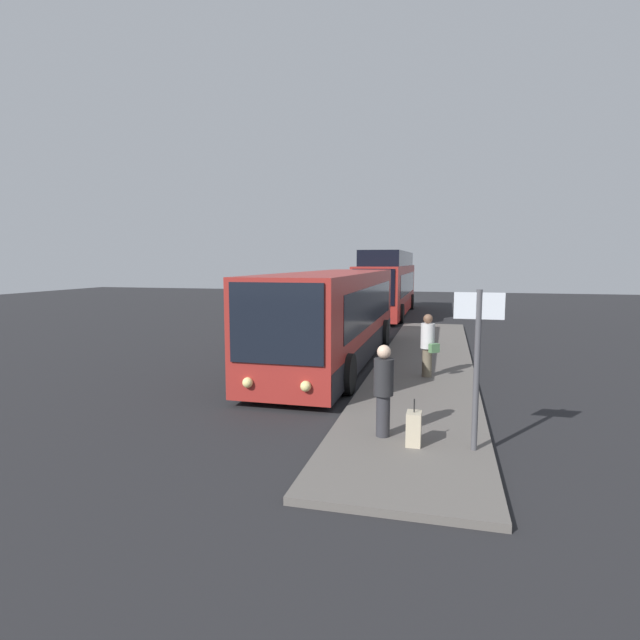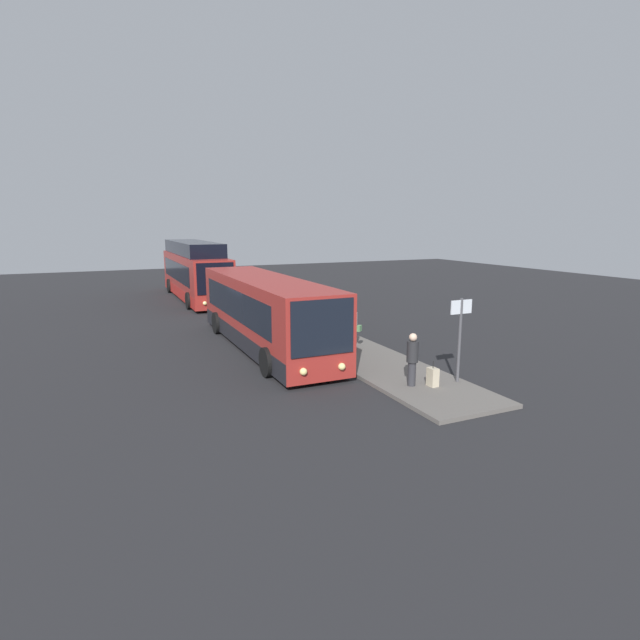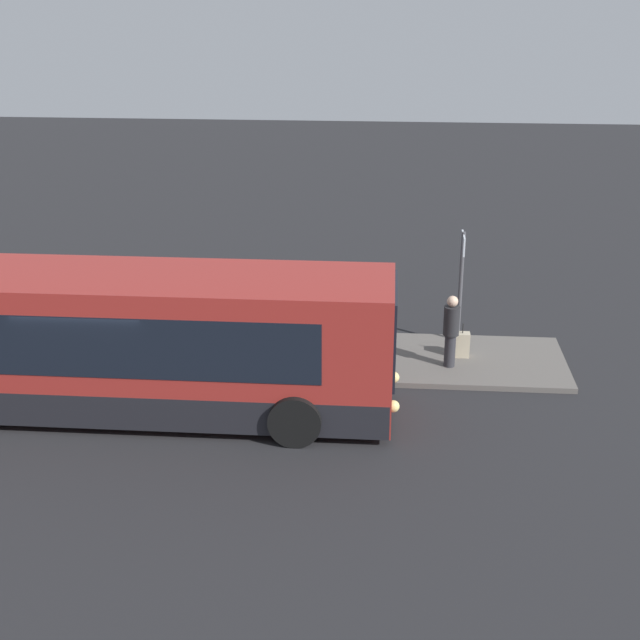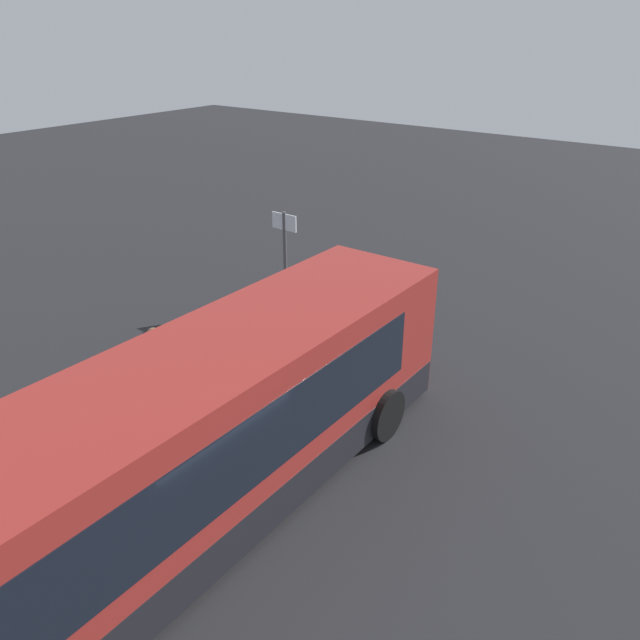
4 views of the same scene
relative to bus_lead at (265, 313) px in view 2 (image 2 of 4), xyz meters
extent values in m
plane|color=#232326|center=(-0.18, -0.11, -1.48)|extent=(80.00, 80.00, 0.00)
cube|color=#605B56|center=(-0.18, 2.95, -1.41)|extent=(20.00, 2.93, 0.12)
cube|color=maroon|center=(0.05, 0.00, 0.10)|extent=(11.48, 2.44, 2.78)
cube|color=black|center=(0.05, 0.00, -0.95)|extent=(11.42, 2.46, 0.70)
cube|color=black|center=(-0.24, 0.00, 0.43)|extent=(9.41, 2.47, 1.22)
cube|color=black|center=(5.81, 0.00, 0.50)|extent=(0.06, 2.15, 1.78)
sphere|color=#F9E58C|center=(5.83, 0.67, -0.85)|extent=(0.24, 0.24, 0.24)
sphere|color=#F9E58C|center=(5.83, -0.67, -0.85)|extent=(0.24, 0.24, 0.24)
cylinder|color=black|center=(3.95, 1.22, -0.96)|extent=(1.03, 0.30, 1.03)
cylinder|color=black|center=(3.95, -1.22, -0.96)|extent=(1.03, 0.30, 1.03)
cylinder|color=black|center=(-3.51, 1.22, -0.96)|extent=(1.03, 0.30, 1.03)
cylinder|color=black|center=(-3.51, -1.22, -0.96)|extent=(1.03, 0.30, 1.03)
cube|color=maroon|center=(-15.22, 0.00, 0.14)|extent=(12.48, 2.44, 2.86)
cube|color=#B2231E|center=(-15.22, 0.00, -0.94)|extent=(12.41, 2.46, 0.70)
cube|color=black|center=(-15.53, 0.00, 0.48)|extent=(10.23, 2.47, 1.26)
cube|color=black|center=(-8.96, 0.00, 0.55)|extent=(0.06, 2.15, 1.83)
sphere|color=#F9E58C|center=(-8.94, 0.67, -0.84)|extent=(0.24, 0.24, 0.24)
sphere|color=#F9E58C|center=(-8.94, -0.67, -0.84)|extent=(0.24, 0.24, 0.24)
cylinder|color=black|center=(-10.98, 1.22, -0.95)|extent=(1.05, 0.30, 1.05)
cylinder|color=black|center=(-10.98, -1.22, -0.95)|extent=(1.05, 0.30, 1.05)
cylinder|color=black|center=(-19.08, 1.22, -0.95)|extent=(1.05, 0.30, 1.05)
cylinder|color=black|center=(-19.08, -1.22, -0.95)|extent=(1.05, 0.30, 1.05)
cube|color=black|center=(-15.72, 0.00, 2.01)|extent=(10.60, 2.25, 0.88)
cylinder|color=#6B604C|center=(2.03, 3.09, -0.95)|extent=(0.37, 0.37, 0.80)
cylinder|color=silver|center=(2.03, 3.09, -0.21)|extent=(0.53, 0.53, 0.69)
sphere|color=brown|center=(2.03, 3.09, 0.27)|extent=(0.26, 0.26, 0.26)
cube|color=#598C59|center=(2.25, 3.28, -0.51)|extent=(0.29, 0.30, 0.24)
cylinder|color=#2D2D33|center=(7.10, 2.50, -0.97)|extent=(0.26, 0.26, 0.77)
cylinder|color=#262628|center=(7.10, 2.50, -0.24)|extent=(0.37, 0.37, 0.67)
sphere|color=beige|center=(7.10, 2.50, 0.22)|extent=(0.25, 0.25, 0.25)
cube|color=beige|center=(7.41, 3.08, -1.06)|extent=(0.35, 0.25, 0.59)
cylinder|color=black|center=(7.41, 3.08, -0.64)|extent=(0.02, 0.02, 0.24)
cylinder|color=#4C4C51|center=(7.39, 4.09, 0.01)|extent=(0.10, 0.10, 2.73)
cube|color=silver|center=(7.39, 4.09, 1.11)|extent=(0.04, 0.80, 0.44)
camera|label=1|loc=(15.95, 3.56, 1.83)|focal=28.00mm
camera|label=2|loc=(19.64, -6.40, 3.71)|focal=28.00mm
camera|label=3|loc=(5.65, -16.29, 6.98)|focal=50.00mm
camera|label=4|loc=(-4.90, -6.23, 5.94)|focal=35.00mm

